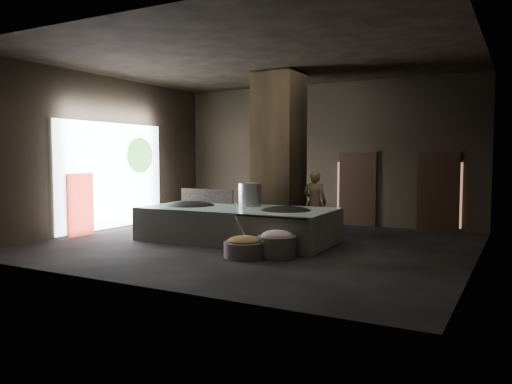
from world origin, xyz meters
The scene contains 28 objects.
floor centered at (0.00, 0.00, -0.05)m, with size 10.00×9.00×0.10m, color black.
ceiling centered at (0.00, 0.00, 4.55)m, with size 10.00×9.00×0.10m, color black.
back_wall centered at (0.00, 4.55, 2.25)m, with size 10.00×0.10×4.50m, color black.
front_wall centered at (0.00, -4.55, 2.25)m, with size 10.00×0.10×4.50m, color black.
left_wall centered at (-5.05, 0.00, 2.25)m, with size 0.10×9.00×4.50m, color black.
right_wall centered at (5.05, 0.00, 2.25)m, with size 0.10×9.00×4.50m, color black.
pillar centered at (-0.30, 1.90, 2.25)m, with size 1.20×1.20×4.50m, color black.
hearth_platform centered at (-0.65, 0.20, 0.43)m, with size 4.89×2.34×0.85m, color #B2C6B5.
platform_cap centered at (-0.65, 0.20, 0.82)m, with size 4.79×2.30×0.03m, color black.
wok_left centered at (-2.10, 0.15, 0.75)m, with size 1.54×1.54×0.43m, color black.
wok_left_rim centered at (-2.10, 0.15, 0.82)m, with size 1.57×1.57×0.05m, color black.
wok_right centered at (0.70, 0.25, 0.75)m, with size 1.44×1.44×0.40m, color black.
wok_right_rim centered at (0.70, 0.25, 0.82)m, with size 1.47×1.47×0.05m, color black.
stock_pot centered at (-0.60, 0.75, 1.13)m, with size 0.60×0.60×0.64m, color #AFB2B7.
splash_guard centered at (-2.10, 0.95, 1.03)m, with size 1.70×0.06×0.43m, color black.
cook centered at (0.70, 2.11, 0.89)m, with size 0.65×0.42×1.77m, color olive.
veg_basin centered at (0.57, -1.56, 0.17)m, with size 0.90×0.90×0.33m, color gray.
veg_fill centered at (0.57, -1.56, 0.35)m, with size 0.74×0.74×0.23m, color olive.
ladle centered at (0.42, -1.41, 0.55)m, with size 0.03×0.03×0.71m, color #AFB2B7.
meat_basin centered at (1.17, -1.20, 0.23)m, with size 0.83×0.83×0.46m, color gray.
meat_fill centered at (1.17, -1.20, 0.45)m, with size 0.69×0.69×0.26m, color #B46C78.
doorway_near centered at (1.20, 4.45, 1.10)m, with size 1.18×0.08×2.38m, color black.
doorway_near_glow centered at (0.94, 4.45, 1.05)m, with size 0.79×0.04×1.87m, color #8C6647.
doorway_far centered at (3.60, 4.45, 1.10)m, with size 1.18×0.08×2.38m, color black.
doorway_far_glow centered at (3.85, 4.46, 1.05)m, with size 0.80×0.04×1.89m, color #8C6647.
left_opening centered at (-4.95, 0.20, 1.60)m, with size 0.04×4.20×3.10m, color white.
pavilion_sliver centered at (-4.88, -1.10, 0.85)m, with size 0.05×0.90×1.70m, color maroon.
tree_silhouette centered at (-4.85, 1.30, 2.20)m, with size 0.28×1.10×1.10m, color #194714.
Camera 1 is at (5.83, -10.74, 2.14)m, focal length 35.00 mm.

